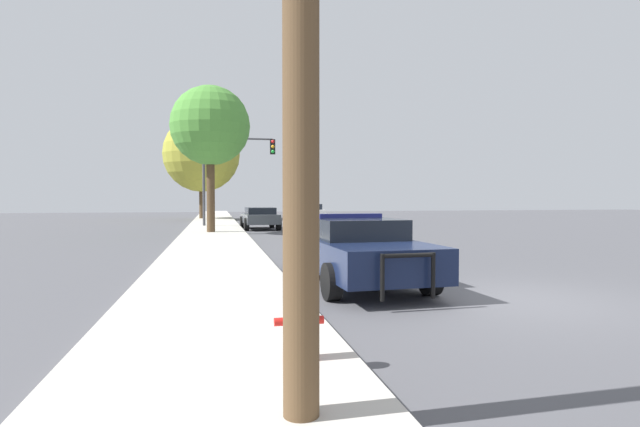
{
  "coord_description": "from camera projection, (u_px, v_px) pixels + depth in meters",
  "views": [
    {
      "loc": [
        -5.06,
        -7.73,
        1.79
      ],
      "look_at": [
        -0.62,
        13.26,
        1.1
      ],
      "focal_mm": 28.0,
      "sensor_mm": 36.0,
      "label": 1
    }
  ],
  "objects": [
    {
      "name": "police_car",
      "position": [
        353.0,
        248.0,
        10.43
      ],
      "size": [
        2.28,
        5.33,
        1.44
      ],
      "rotation": [
        0.0,
        0.0,
        3.19
      ],
      "color": "#141E3D",
      "rests_on": "ground_plane"
    },
    {
      "name": "traffic_light",
      "position": [
        233.0,
        162.0,
        29.58
      ],
      "size": [
        4.29,
        0.35,
        5.31
      ],
      "color": "#424247",
      "rests_on": "sidewalk_left"
    },
    {
      "name": "car_background_midblock",
      "position": [
        260.0,
        217.0,
        27.96
      ],
      "size": [
        2.09,
        3.99,
        1.23
      ],
      "rotation": [
        0.0,
        0.0,
        0.04
      ],
      "color": "#474C51",
      "rests_on": "ground_plane"
    },
    {
      "name": "ground_plane",
      "position": [
        512.0,
        300.0,
        8.66
      ],
      "size": [
        110.0,
        110.0,
        0.0
      ],
      "primitive_type": "plane",
      "color": "#4F4F54"
    },
    {
      "name": "fire_hydrant",
      "position": [
        299.0,
        318.0,
        5.09
      ],
      "size": [
        0.51,
        0.22,
        0.8
      ],
      "color": "red",
      "rests_on": "sidewalk_left"
    },
    {
      "name": "tree_sidewalk_far",
      "position": [
        202.0,
        154.0,
        39.43
      ],
      "size": [
        6.01,
        6.01,
        8.11
      ],
      "color": "#4C3823",
      "rests_on": "sidewalk_left"
    },
    {
      "name": "tree_sidewalk_mid",
      "position": [
        210.0,
        126.0,
        23.82
      ],
      "size": [
        3.79,
        3.79,
        6.99
      ],
      "color": "#4C3823",
      "rests_on": "sidewalk_left"
    },
    {
      "name": "car_background_oncoming",
      "position": [
        311.0,
        212.0,
        38.0
      ],
      "size": [
        2.16,
        4.7,
        1.29
      ],
      "rotation": [
        0.0,
        0.0,
        3.07
      ],
      "color": "silver",
      "rests_on": "ground_plane"
    },
    {
      "name": "sidewalk_left",
      "position": [
        213.0,
        310.0,
        7.61
      ],
      "size": [
        3.0,
        110.0,
        0.13
      ],
      "color": "#BCB7AD",
      "rests_on": "ground_plane"
    }
  ]
}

